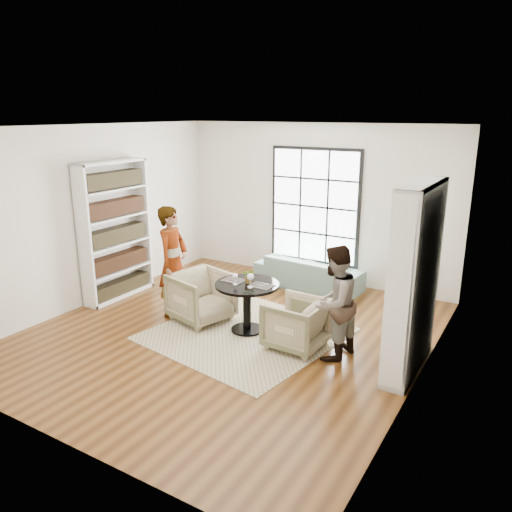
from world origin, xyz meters
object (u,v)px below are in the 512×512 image
Objects in this scene: pedestal_table at (247,297)px; person_left at (173,261)px; wine_glass_left at (235,276)px; person_right at (334,303)px; armchair_left at (201,297)px; flower_centerpiece at (249,276)px; armchair_right at (296,324)px; sofa at (309,272)px; wine_glass_right at (250,277)px.

person_left is at bearing -179.39° from pedestal_table.
wine_glass_left reaches higher than pedestal_table.
person_right is 9.02× the size of wine_glass_left.
armchair_left is 3.88× the size of flower_centerpiece.
person_right is 6.98× the size of flower_centerpiece.
armchair_right is 1.12m from wine_glass_left.
armchair_left reaches higher than pedestal_table.
flower_centerpiece is at bearing 96.38° from sofa.
sofa is 2.45m from wine_glass_left.
person_left is 1.15× the size of person_right.
pedestal_table is at bearing -99.04° from person_left.
wine_glass_right is (0.26, 0.01, 0.03)m from wine_glass_left.
sofa is 2.56× the size of armchair_right.
pedestal_table is 0.53× the size of person_left.
pedestal_table is 0.48× the size of sofa.
flower_centerpiece is at bearing 125.74° from wine_glass_right.
pedestal_table reaches higher than sofa.
armchair_right reaches higher than sofa.
armchair_right is at bearing -80.94° from person_right.
wine_glass_right is (0.97, -0.10, 0.52)m from armchair_left.
pedestal_table is at bearing -85.19° from person_right.
person_right is at bearing 0.73° from wine_glass_left.
person_left reaches higher than flower_centerpiece.
person_left is 1.41m from flower_centerpiece.
wine_glass_left is 0.22m from flower_centerpiece.
wine_glass_right is at bearing 98.83° from sofa.
person_right is 1.54m from wine_glass_left.
person_right reaches higher than armchair_left.
pedestal_table is at bearing -94.42° from armchair_right.
wine_glass_left is 0.77× the size of flower_centerpiece.
armchair_right is 0.99m from flower_centerpiece.
person_left reaches higher than armchair_left.
flower_centerpiece is (0.07, -2.22, 0.58)m from sofa.
flower_centerpiece is (0.86, 0.04, 0.48)m from armchair_left.
sofa is at bearing 87.97° from wine_glass_left.
armchair_right is (0.87, -0.11, -0.20)m from pedestal_table.
armchair_right is at bearing 115.68° from sofa.
armchair_left reaches higher than sofa.
wine_glass_left is at bearing -104.63° from person_left.
wine_glass_right is at bearing -81.17° from armchair_left.
pedestal_table is at bearing -74.01° from armchair_left.
pedestal_table is at bearing 138.13° from wine_glass_right.
pedestal_table is 4.28× the size of flower_centerpiece.
person_left is 1.52m from wine_glass_right.
person_left is (-2.25, 0.09, 0.54)m from armchair_right.
person_right reaches higher than wine_glass_right.
wine_glass_right is at bearing -86.40° from armchair_right.
pedestal_table reaches higher than armchair_right.
armchair_left is at bearing -90.54° from armchair_right.
person_right is (2.25, -0.09, 0.38)m from armchair_left.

